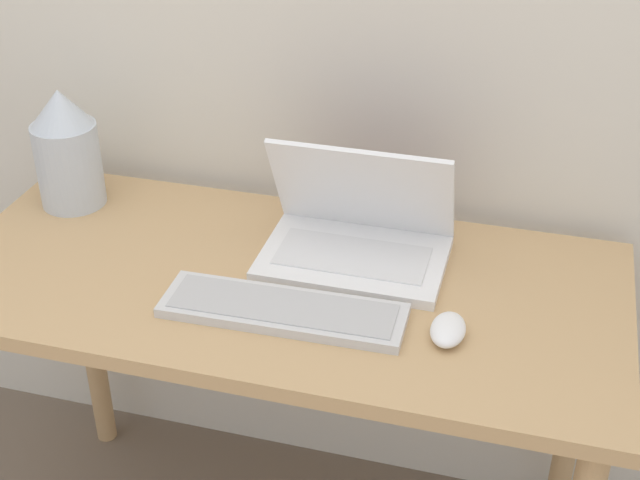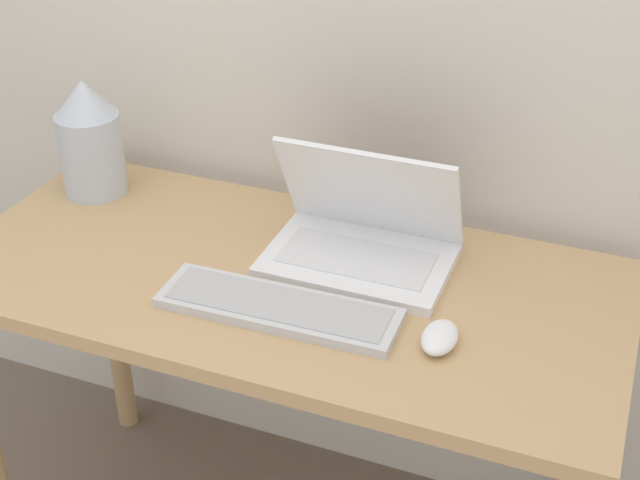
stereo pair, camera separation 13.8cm
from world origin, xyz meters
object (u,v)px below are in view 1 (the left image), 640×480
laptop (357,234)px  vase (67,149)px  keyboard (283,310)px  mouse (448,330)px

laptop → vase: bearing=175.4°
keyboard → vase: bearing=153.9°
laptop → vase: (-0.62, 0.05, 0.07)m
laptop → keyboard: size_ratio=0.80×
keyboard → mouse: 0.28m
vase → laptop: bearing=-4.6°
laptop → mouse: 0.29m
laptop → vase: size_ratio=1.36×
laptop → keyboard: bearing=-109.8°
mouse → laptop: bearing=135.0°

